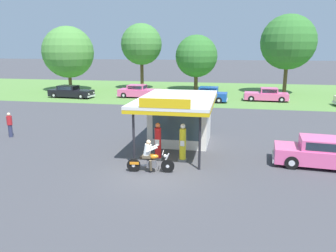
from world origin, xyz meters
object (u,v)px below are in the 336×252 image
at_px(gas_pump_nearside, 158,143).
at_px(bystander_chatting_near_pumps, 10,124).
at_px(featured_classic_sedan, 327,154).
at_px(parked_car_back_row_far_left, 71,92).
at_px(gas_pump_offside, 183,144).
at_px(motorcycle_with_rider, 150,159).
at_px(parked_car_second_row_spare, 266,95).
at_px(parked_car_back_row_centre, 205,95).
at_px(parked_car_back_row_centre_right, 139,92).

distance_m(gas_pump_nearside, bystander_chatting_near_pumps, 10.84).
xyz_separation_m(featured_classic_sedan, bystander_chatting_near_pumps, (-18.95, 1.99, 0.19)).
distance_m(featured_classic_sedan, parked_car_back_row_far_left, 30.21).
xyz_separation_m(gas_pump_offside, featured_classic_sedan, (7.10, 0.52, -0.24)).
bearing_deg(gas_pump_nearside, motorcycle_with_rider, -89.37).
bearing_deg(motorcycle_with_rider, gas_pump_nearside, 90.63).
bearing_deg(parked_car_second_row_spare, bystander_chatting_near_pumps, -133.59).
bearing_deg(parked_car_back_row_centre, parked_car_second_row_spare, 15.11).
bearing_deg(parked_car_second_row_spare, gas_pump_offside, -106.02).
distance_m(gas_pump_offside, parked_car_second_row_spare, 22.30).
xyz_separation_m(parked_car_back_row_centre_right, bystander_chatting_near_pumps, (-3.44, -18.79, 0.17)).
relative_size(parked_car_back_row_centre_right, bystander_chatting_near_pumps, 3.14).
bearing_deg(gas_pump_offside, motorcycle_with_rider, -124.73).
bearing_deg(parked_car_back_row_centre, gas_pump_nearside, -92.39).
bearing_deg(parked_car_back_row_centre_right, gas_pump_offside, -68.43).
relative_size(parked_car_back_row_centre, parked_car_back_row_centre_right, 1.01).
distance_m(featured_classic_sedan, parked_car_back_row_centre, 20.56).
height_order(gas_pump_nearside, bystander_chatting_near_pumps, gas_pump_nearside).
distance_m(motorcycle_with_rider, parked_car_back_row_centre_right, 24.24).
xyz_separation_m(motorcycle_with_rider, parked_car_back_row_far_left, (-15.02, 21.48, 0.01)).
height_order(gas_pump_nearside, parked_car_back_row_centre_right, gas_pump_nearside).
xyz_separation_m(parked_car_second_row_spare, parked_car_back_row_far_left, (-22.47, -1.81, 0.00)).
distance_m(gas_pump_nearside, gas_pump_offside, 1.31).
bearing_deg(parked_car_back_row_centre_right, gas_pump_nearside, -71.54).
distance_m(parked_car_back_row_centre, parked_car_second_row_spare, 6.88).
height_order(gas_pump_offside, featured_classic_sedan, gas_pump_offside).
bearing_deg(gas_pump_nearside, gas_pump_offside, 0.00).
bearing_deg(gas_pump_offside, parked_car_back_row_centre, 91.43).
distance_m(parked_car_back_row_far_left, parked_car_back_row_centre_right, 8.07).
height_order(parked_car_back_row_centre_right, bystander_chatting_near_pumps, bystander_chatting_near_pumps).
relative_size(gas_pump_nearside, parked_car_back_row_centre, 0.38).
distance_m(gas_pump_offside, parked_car_back_row_far_left, 25.52).
relative_size(gas_pump_nearside, parked_car_back_row_far_left, 0.36).
xyz_separation_m(motorcycle_with_rider, parked_car_back_row_centre_right, (-7.13, 23.17, 0.04)).
distance_m(gas_pump_offside, parked_car_back_row_centre, 19.65).
height_order(motorcycle_with_rider, featured_classic_sedan, motorcycle_with_rider).
bearing_deg(featured_classic_sedan, parked_car_back_row_centre, 111.64).
xyz_separation_m(motorcycle_with_rider, parked_car_back_row_centre, (0.80, 21.50, 0.08)).
relative_size(parked_car_second_row_spare, bystander_chatting_near_pumps, 3.02).
height_order(featured_classic_sedan, parked_car_second_row_spare, parked_car_second_row_spare).
height_order(parked_car_back_row_centre, parked_car_back_row_far_left, parked_car_back_row_centre).
height_order(motorcycle_with_rider, parked_car_back_row_centre, parked_car_back_row_centre).
bearing_deg(parked_car_back_row_centre, parked_car_back_row_centre_right, 168.14).
distance_m(gas_pump_nearside, parked_car_back_row_centre_right, 22.46).
bearing_deg(bystander_chatting_near_pumps, motorcycle_with_rider, -22.49).
relative_size(parked_car_back_row_centre, parked_car_second_row_spare, 1.05).
height_order(parked_car_back_row_far_left, parked_car_back_row_centre_right, parked_car_back_row_centre_right).
distance_m(parked_car_back_row_centre, parked_car_back_row_far_left, 15.82).
bearing_deg(motorcycle_with_rider, gas_pump_offside, 55.27).
bearing_deg(parked_car_second_row_spare, parked_car_back_row_centre, -164.89).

